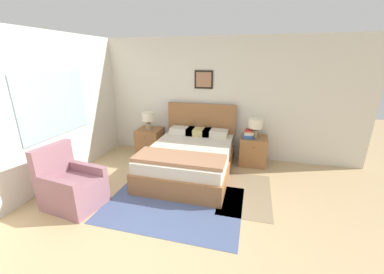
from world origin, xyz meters
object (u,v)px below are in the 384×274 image
(nightstand_by_door, at_px, (253,151))
(table_lamp_near_window, at_px, (148,118))
(nightstand_near_window, at_px, (150,141))
(table_lamp_by_door, at_px, (255,125))
(armchair, at_px, (71,187))
(bed, at_px, (190,158))

(nightstand_by_door, distance_m, table_lamp_near_window, 2.43)
(nightstand_near_window, xyz_separation_m, nightstand_by_door, (2.37, 0.00, 0.00))
(table_lamp_by_door, bearing_deg, nightstand_near_window, 179.35)
(armchair, xyz_separation_m, table_lamp_near_window, (0.27, 2.22, 0.57))
(table_lamp_by_door, bearing_deg, armchair, -139.85)
(nightstand_by_door, bearing_deg, nightstand_near_window, 180.00)
(nightstand_near_window, xyz_separation_m, table_lamp_near_window, (0.00, -0.03, 0.58))
(table_lamp_near_window, relative_size, table_lamp_by_door, 1.00)
(table_lamp_near_window, bearing_deg, table_lamp_by_door, 0.00)
(nightstand_by_door, height_order, table_lamp_near_window, table_lamp_near_window)
(bed, xyz_separation_m, table_lamp_by_door, (1.18, 0.71, 0.56))
(nightstand_near_window, height_order, table_lamp_by_door, table_lamp_by_door)
(table_lamp_near_window, bearing_deg, nightstand_by_door, 0.65)
(nightstand_by_door, xyz_separation_m, table_lamp_by_door, (0.00, -0.03, 0.58))
(table_lamp_near_window, height_order, table_lamp_by_door, same)
(bed, bearing_deg, table_lamp_by_door, 30.93)
(nightstand_near_window, distance_m, table_lamp_by_door, 2.44)
(nightstand_near_window, bearing_deg, bed, -31.90)
(table_lamp_by_door, bearing_deg, nightstand_by_door, 91.78)
(nightstand_near_window, relative_size, table_lamp_by_door, 1.50)
(bed, height_order, nightstand_by_door, bed)
(armchair, height_order, table_lamp_near_window, table_lamp_near_window)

